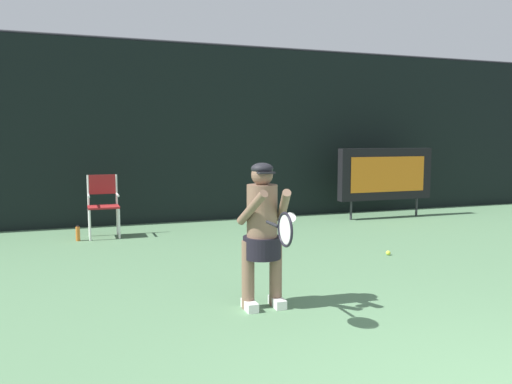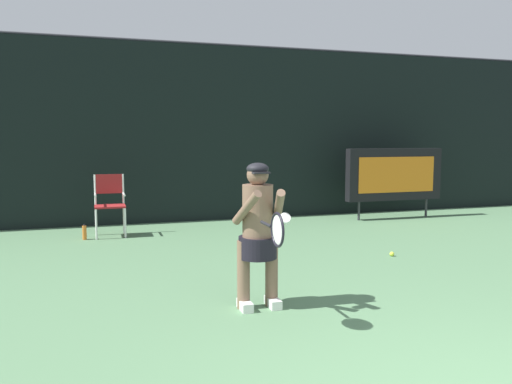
{
  "view_description": "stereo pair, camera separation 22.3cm",
  "coord_description": "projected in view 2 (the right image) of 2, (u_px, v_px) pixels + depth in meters",
  "views": [
    {
      "loc": [
        -2.65,
        -1.86,
        1.72
      ],
      "look_at": [
        -0.54,
        4.1,
        1.05
      ],
      "focal_mm": 35.76,
      "sensor_mm": 36.0,
      "label": 1
    },
    {
      "loc": [
        -2.44,
        -1.93,
        1.72
      ],
      "look_at": [
        -0.54,
        4.1,
        1.05
      ],
      "focal_mm": 35.76,
      "sensor_mm": 36.0,
      "label": 2
    }
  ],
  "objects": [
    {
      "name": "backdrop_screen",
      "position": [
        217.0,
        134.0,
        10.61
      ],
      "size": [
        18.0,
        0.12,
        3.66
      ],
      "color": "black",
      "rests_on": "ground"
    },
    {
      "name": "tennis_ball_loose",
      "position": [
        392.0,
        254.0,
        7.44
      ],
      "size": [
        0.07,
        0.07,
        0.07
      ],
      "color": "#CCDB3D",
      "rests_on": "ground"
    },
    {
      "name": "water_bottle",
      "position": [
        84.0,
        232.0,
        8.64
      ],
      "size": [
        0.07,
        0.07,
        0.27
      ],
      "color": "orange",
      "rests_on": "ground"
    },
    {
      "name": "scoreboard",
      "position": [
        394.0,
        174.0,
        10.83
      ],
      "size": [
        2.2,
        0.21,
        1.5
      ],
      "color": "black",
      "rests_on": "ground"
    },
    {
      "name": "tennis_racket",
      "position": [
        277.0,
        229.0,
        4.46
      ],
      "size": [
        0.03,
        0.6,
        0.31
      ],
      "rotation": [
        0.0,
        0.0,
        0.23
      ],
      "color": "black"
    },
    {
      "name": "tennis_player",
      "position": [
        258.0,
        229.0,
        5.13
      ],
      "size": [
        0.53,
        0.6,
        1.48
      ],
      "color": "white",
      "rests_on": "ground"
    },
    {
      "name": "umpire_chair",
      "position": [
        110.0,
        201.0,
        8.94
      ],
      "size": [
        0.52,
        0.44,
        1.08
      ],
      "color": "white",
      "rests_on": "ground"
    }
  ]
}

